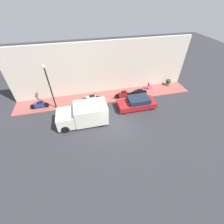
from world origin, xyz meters
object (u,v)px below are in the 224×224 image
object	(u,v)px
parked_car	(137,103)
streetlamp	(49,82)
potted_plant	(168,82)
cafe_chair	(149,85)
motorcycle_blue	(39,105)
delivery_van	(83,114)
motorcycle_black	(139,92)
motorcycle_red	(123,94)
scooter_silver	(91,98)

from	to	relation	value
parked_car	streetlamp	xyz separation A→B (m)	(1.69, 8.28, 2.56)
potted_plant	cafe_chair	distance (m)	2.74
motorcycle_blue	cafe_chair	size ratio (longest dim) A/B	2.13
delivery_van	streetlamp	size ratio (longest dim) A/B	0.96
motorcycle_blue	cafe_chair	distance (m)	12.59
parked_car	potted_plant	bearing A→B (deg)	-59.27
motorcycle_black	streetlamp	bearing A→B (deg)	91.62
motorcycle_black	streetlamp	xyz separation A→B (m)	(-0.26, 9.21, 2.60)
cafe_chair	motorcycle_black	bearing A→B (deg)	118.87
delivery_van	motorcycle_black	size ratio (longest dim) A/B	2.19
motorcycle_blue	cafe_chair	xyz separation A→B (m)	(0.89, -12.56, 0.08)
motorcycle_red	potted_plant	xyz separation A→B (m)	(1.38, -6.41, -0.03)
delivery_van	motorcycle_blue	bearing A→B (deg)	54.86
motorcycle_blue	streetlamp	world-z (taller)	streetlamp
parked_car	scooter_silver	distance (m)	4.98
parked_car	potted_plant	world-z (taller)	parked_car
streetlamp	cafe_chair	world-z (taller)	streetlamp
parked_car	motorcycle_black	world-z (taller)	parked_car
motorcycle_blue	potted_plant	xyz separation A→B (m)	(1.19, -15.28, 0.02)
parked_car	cafe_chair	world-z (taller)	parked_car
motorcycle_red	streetlamp	bearing A→B (deg)	91.07
streetlamp	scooter_silver	bearing A→B (deg)	-84.64
parked_car	streetlamp	distance (m)	8.83
streetlamp	cafe_chair	distance (m)	11.31
motorcycle_red	cafe_chair	size ratio (longest dim) A/B	2.07
delivery_van	motorcycle_red	world-z (taller)	delivery_van
scooter_silver	streetlamp	distance (m)	4.58
delivery_van	potted_plant	xyz separation A→B (m)	(4.21, -10.99, -0.41)
motorcycle_red	scooter_silver	xyz separation A→B (m)	(0.22, 3.53, -0.07)
parked_car	delivery_van	xyz separation A→B (m)	(-1.00, 5.59, 0.39)
cafe_chair	potted_plant	bearing A→B (deg)	-83.78
parked_car	delivery_van	world-z (taller)	delivery_van
scooter_silver	potted_plant	distance (m)	10.01
potted_plant	streetlamp	bearing A→B (deg)	96.33
motorcycle_blue	delivery_van	bearing A→B (deg)	-125.14
potted_plant	scooter_silver	bearing A→B (deg)	96.70
motorcycle_red	streetlamp	xyz separation A→B (m)	(-0.14, 7.27, 2.56)
delivery_van	motorcycle_blue	xyz separation A→B (m)	(3.02, 4.29, -0.42)
delivery_van	motorcycle_black	world-z (taller)	delivery_van
streetlamp	motorcycle_black	bearing A→B (deg)	-88.38
cafe_chair	motorcycle_red	bearing A→B (deg)	106.40
parked_car	scooter_silver	xyz separation A→B (m)	(2.04, 4.54, -0.06)
delivery_van	potted_plant	bearing A→B (deg)	-69.06
streetlamp	cafe_chair	bearing A→B (deg)	-83.64
motorcycle_blue	motorcycle_red	world-z (taller)	motorcycle_red
motorcycle_red	potted_plant	bearing A→B (deg)	-77.83
motorcycle_black	scooter_silver	size ratio (longest dim) A/B	1.05
motorcycle_black	motorcycle_red	distance (m)	1.95
motorcycle_blue	motorcycle_red	bearing A→B (deg)	-91.24
motorcycle_black	potted_plant	bearing A→B (deg)	-74.28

